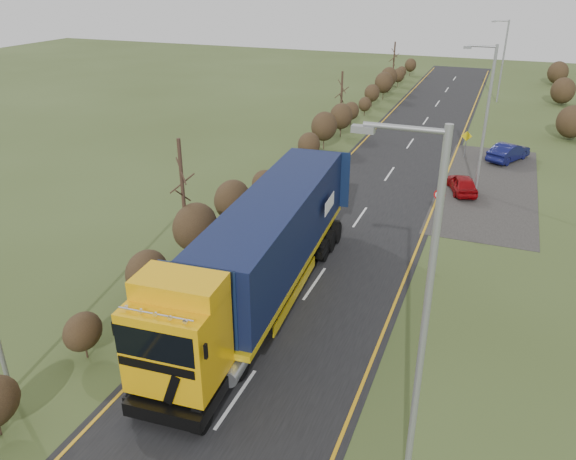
# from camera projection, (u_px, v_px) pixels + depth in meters

# --- Properties ---
(ground) EXTENTS (160.00, 160.00, 0.00)m
(ground) POSITION_uv_depth(u_px,v_px,m) (281.00, 333.00, 21.83)
(ground) COLOR #37441D
(ground) RESTS_ON ground
(road) EXTENTS (8.00, 120.00, 0.02)m
(road) POSITION_uv_depth(u_px,v_px,m) (351.00, 231.00, 30.27)
(road) COLOR black
(road) RESTS_ON ground
(layby) EXTENTS (6.00, 18.00, 0.02)m
(layby) POSITION_uv_depth(u_px,v_px,m) (488.00, 186.00, 36.58)
(layby) COLOR #2B2826
(layby) RESTS_ON ground
(lane_markings) EXTENTS (7.52, 116.00, 0.01)m
(lane_markings) POSITION_uv_depth(u_px,v_px,m) (349.00, 233.00, 30.01)
(lane_markings) COLOR #C68D12
(lane_markings) RESTS_ON road
(hedgerow) EXTENTS (2.24, 102.04, 6.05)m
(hedgerow) POSITION_uv_depth(u_px,v_px,m) (232.00, 202.00, 29.79)
(hedgerow) COLOR black
(hedgerow) RESTS_ON ground
(lorry) EXTENTS (3.63, 16.43, 4.53)m
(lorry) POSITION_uv_depth(u_px,v_px,m) (264.00, 248.00, 22.75)
(lorry) COLOR black
(lorry) RESTS_ON ground
(car_red_hatchback) EXTENTS (2.37, 3.69, 1.17)m
(car_red_hatchback) POSITION_uv_depth(u_px,v_px,m) (462.00, 184.00, 35.27)
(car_red_hatchback) COLOR maroon
(car_red_hatchback) RESTS_ON ground
(car_blue_sedan) EXTENTS (3.06, 4.21, 1.32)m
(car_blue_sedan) POSITION_uv_depth(u_px,v_px,m) (509.00, 152.00, 41.14)
(car_blue_sedan) COLOR #0B0D3D
(car_blue_sedan) RESTS_ON ground
(streetlight_near) EXTENTS (2.12, 0.20, 9.99)m
(streetlight_near) POSITION_uv_depth(u_px,v_px,m) (421.00, 309.00, 13.28)
(streetlight_near) COLOR gray
(streetlight_near) RESTS_ON ground
(streetlight_mid) EXTENTS (1.91, 0.18, 9.00)m
(streetlight_mid) POSITION_uv_depth(u_px,v_px,m) (485.00, 115.00, 33.46)
(streetlight_mid) COLOR gray
(streetlight_mid) RESTS_ON ground
(streetlight_far) EXTENTS (1.76, 0.18, 8.25)m
(streetlight_far) POSITION_uv_depth(u_px,v_px,m) (502.00, 58.00, 57.92)
(streetlight_far) COLOR gray
(streetlight_far) RESTS_ON ground
(speed_sign) EXTENTS (0.60, 0.10, 2.17)m
(speed_sign) POSITION_uv_depth(u_px,v_px,m) (439.00, 201.00, 30.23)
(speed_sign) COLOR gray
(speed_sign) RESTS_ON ground
(warning_board) EXTENTS (0.76, 0.11, 1.99)m
(warning_board) POSITION_uv_depth(u_px,v_px,m) (466.00, 141.00, 41.79)
(warning_board) COLOR gray
(warning_board) RESTS_ON ground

